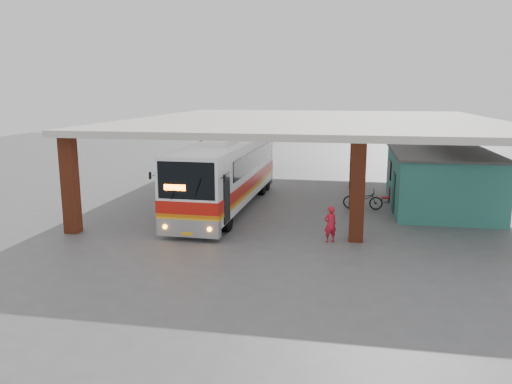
{
  "coord_description": "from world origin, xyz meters",
  "views": [
    {
      "loc": [
        2.53,
        -23.82,
        6.27
      ],
      "look_at": [
        -1.87,
        0.0,
        1.34
      ],
      "focal_mm": 35.0,
      "sensor_mm": 36.0,
      "label": 1
    }
  ],
  "objects_px": {
    "red_chair": "(387,195)",
    "coach_bus": "(227,173)",
    "motorcycle": "(363,199)",
    "pedestrian": "(330,224)"
  },
  "relations": [
    {
      "from": "red_chair",
      "to": "coach_bus",
      "type": "bearing_deg",
      "value": -157.23
    },
    {
      "from": "coach_bus",
      "to": "pedestrian",
      "type": "distance_m",
      "value": 7.93
    },
    {
      "from": "coach_bus",
      "to": "pedestrian",
      "type": "relative_size",
      "value": 8.58
    },
    {
      "from": "coach_bus",
      "to": "motorcycle",
      "type": "distance_m",
      "value": 7.45
    },
    {
      "from": "motorcycle",
      "to": "pedestrian",
      "type": "xyz_separation_m",
      "value": [
        -1.5,
        -6.34,
        0.22
      ]
    },
    {
      "from": "pedestrian",
      "to": "red_chair",
      "type": "xyz_separation_m",
      "value": [
        2.94,
        8.39,
        -0.37
      ]
    },
    {
      "from": "motorcycle",
      "to": "red_chair",
      "type": "xyz_separation_m",
      "value": [
        1.44,
        2.05,
        -0.15
      ]
    },
    {
      "from": "coach_bus",
      "to": "motorcycle",
      "type": "xyz_separation_m",
      "value": [
        7.26,
        0.99,
        -1.36
      ]
    },
    {
      "from": "coach_bus",
      "to": "red_chair",
      "type": "bearing_deg",
      "value": 20.51
    },
    {
      "from": "pedestrian",
      "to": "coach_bus",
      "type": "bearing_deg",
      "value": -72.04
    }
  ]
}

